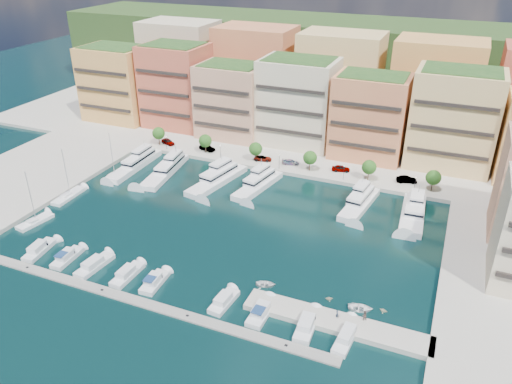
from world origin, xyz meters
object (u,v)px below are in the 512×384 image
(tree_4, at_px, (369,167))
(yacht_2, at_px, (218,178))
(tree_5, at_px, (433,178))
(tender_0, at_px, (266,284))
(lamppost_3, at_px, (344,170))
(car_3, at_px, (290,162))
(cruiser_8, at_px, (307,325))
(yacht_6, at_px, (413,212))
(sailboat_1, at_px, (69,196))
(cruiser_7, at_px, (261,312))
(car_0, at_px, (168,142))
(tree_0, at_px, (159,133))
(tree_1, at_px, (205,141))
(cruiser_9, at_px, (347,337))
(cruiser_1, at_px, (67,258))
(tender_3, at_px, (383,310))
(cruiser_2, at_px, (94,265))
(yacht_0, at_px, (136,163))
(yacht_3, at_px, (259,183))
(cruiser_0, at_px, (39,250))
(lamppost_1, at_px, (220,150))
(person_0, at_px, (337,314))
(lamppost_2, at_px, (279,159))
(yacht_5, at_px, (360,201))
(tree_3, at_px, (310,158))
(tender_1, at_px, (329,298))
(cruiser_4, at_px, (154,282))
(tender_2, at_px, (360,308))
(car_2, at_px, (263,158))
(tree_2, at_px, (256,149))
(lamppost_0, at_px, (166,141))
(car_4, at_px, (341,168))
(sailboat_0, at_px, (35,222))
(car_5, at_px, (407,180))
(cruiser_6, at_px, (224,302))
(sailboat_2, at_px, (114,177))
(cruiser_3, at_px, (127,275))
(yacht_1, at_px, (167,169))

(tree_4, distance_m, yacht_2, 39.50)
(tree_5, height_order, tender_0, tree_5)
(lamppost_3, height_order, yacht_2, yacht_2)
(car_3, bearing_deg, cruiser_8, -174.59)
(yacht_6, distance_m, sailboat_1, 83.94)
(cruiser_7, bearing_deg, sailboat_1, 160.55)
(car_0, bearing_deg, tree_0, 146.04)
(tree_1, distance_m, cruiser_9, 81.13)
(cruiser_1, relative_size, cruiser_9, 0.86)
(lamppost_3, bearing_deg, tender_0, -93.28)
(tree_1, bearing_deg, cruiser_8, -49.45)
(tender_3, bearing_deg, tree_1, 64.67)
(cruiser_2, height_order, sailboat_1, sailboat_1)
(tree_4, xyz_separation_m, yacht_0, (-62.35, -14.58, -3.53))
(yacht_3, relative_size, cruiser_0, 2.21)
(lamppost_1, relative_size, person_0, 2.61)
(lamppost_2, relative_size, yacht_5, 0.23)
(tree_3, bearing_deg, lamppost_3, -12.95)
(tree_5, distance_m, yacht_3, 43.75)
(lamppost_3, distance_m, tender_0, 48.24)
(sailboat_1, bearing_deg, tender_1, -10.46)
(lamppost_2, bearing_deg, cruiser_4, -94.29)
(sailboat_1, height_order, tender_2, sailboat_1)
(cruiser_1, height_order, cruiser_7, same)
(tender_2, distance_m, car_2, 64.66)
(tree_2, relative_size, yacht_5, 0.31)
(lamppost_0, relative_size, cruiser_8, 0.50)
(car_4, bearing_deg, cruiser_7, 167.20)
(lamppost_3, height_order, cruiser_2, lamppost_3)
(yacht_3, height_order, cruiser_9, yacht_3)
(sailboat_0, distance_m, car_5, 91.48)
(tree_1, relative_size, yacht_2, 0.26)
(yacht_6, bearing_deg, tree_5, 78.11)
(tender_0, bearing_deg, cruiser_8, -144.89)
(cruiser_6, relative_size, sailboat_0, 0.56)
(yacht_0, xyz_separation_m, sailboat_2, (-1.54, -8.35, -0.89))
(cruiser_7, bearing_deg, person_0, 14.64)
(cruiser_3, bearing_deg, car_5, 54.12)
(cruiser_4, bearing_deg, cruiser_6, 0.06)
(yacht_1, bearing_deg, lamppost_1, 50.14)
(sailboat_2, xyz_separation_m, car_2, (33.68, 24.13, 1.37))
(yacht_6, bearing_deg, person_0, -99.93)
(cruiser_1, distance_m, cruiser_7, 42.33)
(tree_0, relative_size, yacht_0, 0.26)
(lamppost_0, bearing_deg, lamppost_2, 0.00)
(lamppost_2, xyz_separation_m, sailboat_1, (-43.26, -34.36, -3.52))
(cruiser_3, bearing_deg, cruiser_0, -179.99)
(tree_1, distance_m, cruiser_7, 71.51)
(cruiser_6, relative_size, cruiser_8, 0.88)
(cruiser_1, distance_m, tender_0, 40.84)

